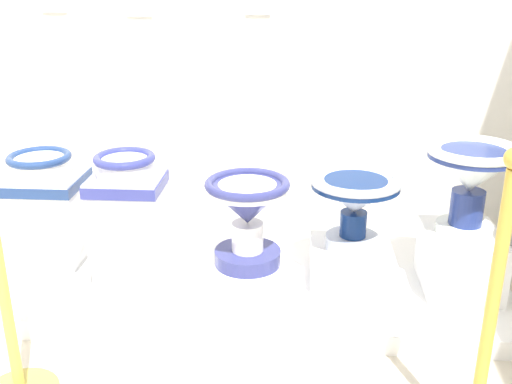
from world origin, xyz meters
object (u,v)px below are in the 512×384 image
plinth_block_central_ornate (248,270)px  plinth_block_broad_patterned (460,260)px  stanchion_post_near_left (10,327)px  antique_toilet_rightmost (44,198)px  plinth_block_squat_floral (133,267)px  antique_toilet_broad_patterned (472,172)px  antique_toilet_squat_floral (128,206)px  plinth_block_slender_white (351,262)px  stanchion_post_near_right (482,366)px  plinth_block_rightmost (52,251)px  antique_toilet_central_ornate (247,210)px  antique_toilet_slender_white (355,197)px  info_placard_second (138,1)px

plinth_block_central_ornate → plinth_block_broad_patterned: (0.96, -0.01, 0.10)m
plinth_block_broad_patterned → stanchion_post_near_left: (-1.73, -0.78, 0.07)m
antique_toilet_rightmost → plinth_block_squat_floral: antique_toilet_rightmost is taller
plinth_block_squat_floral → antique_toilet_broad_patterned: size_ratio=0.73×
antique_toilet_squat_floral → plinth_block_slender_white: antique_toilet_squat_floral is taller
plinth_block_central_ornate → stanchion_post_near_right: bearing=-49.2°
plinth_block_rightmost → antique_toilet_squat_floral: antique_toilet_squat_floral is taller
antique_toilet_rightmost → antique_toilet_central_ornate: 0.99m
antique_toilet_broad_patterned → stanchion_post_near_left: 1.92m
antique_toilet_rightmost → antique_toilet_central_ornate: size_ratio=1.07×
antique_toilet_squat_floral → antique_toilet_broad_patterned: size_ratio=1.24×
antique_toilet_slender_white → antique_toilet_broad_patterned: bearing=-6.6°
plinth_block_slender_white → stanchion_post_near_left: stanchion_post_near_left is taller
stanchion_post_near_left → antique_toilet_broad_patterned: bearing=24.2°
plinth_block_rightmost → antique_toilet_squat_floral: (0.45, -0.13, 0.31)m
plinth_block_squat_floral → antique_toilet_broad_patterned: bearing=1.0°
plinth_block_slender_white → plinth_block_rightmost: bearing=178.0°
antique_toilet_rightmost → plinth_block_central_ornate: antique_toilet_rightmost is taller
plinth_block_squat_floral → stanchion_post_near_left: 0.80m
antique_toilet_broad_patterned → stanchion_post_near_right: 0.98m
antique_toilet_central_ornate → stanchion_post_near_right: stanchion_post_near_right is taller
antique_toilet_central_ornate → antique_toilet_slender_white: (0.48, 0.04, 0.06)m
antique_toilet_central_ornate → antique_toilet_rightmost: bearing=174.7°
plinth_block_rightmost → stanchion_post_near_left: 0.92m
plinth_block_central_ornate → antique_toilet_rightmost: bearing=174.7°
plinth_block_squat_floral → plinth_block_broad_patterned: plinth_block_broad_patterned is taller
plinth_block_squat_floral → plinth_block_central_ornate: 0.54m
stanchion_post_near_right → info_placard_second: bearing=133.5°
plinth_block_central_ornate → antique_toilet_central_ornate: antique_toilet_central_ornate is taller
antique_toilet_central_ornate → antique_toilet_slender_white: bearing=4.8°
plinth_block_slender_white → plinth_block_broad_patterned: (0.48, -0.06, 0.06)m
stanchion_post_near_left → info_placard_second: bearing=81.9°
plinth_block_slender_white → plinth_block_broad_patterned: bearing=-6.6°
antique_toilet_central_ornate → plinth_block_slender_white: bearing=4.8°
plinth_block_central_ornate → antique_toilet_slender_white: 0.61m
plinth_block_broad_patterned → plinth_block_rightmost: bearing=176.9°
plinth_block_slender_white → stanchion_post_near_right: 1.03m
plinth_block_squat_floral → antique_toilet_squat_floral: size_ratio=0.59×
plinth_block_squat_floral → plinth_block_slender_white: size_ratio=0.77×
antique_toilet_squat_floral → antique_toilet_rightmost: bearing=163.4°
antique_toilet_central_ornate → plinth_block_broad_patterned: (0.96, -0.01, -0.21)m
antique_toilet_squat_floral → antique_toilet_slender_white: (1.02, 0.08, 0.04)m
antique_toilet_squat_floral → plinth_block_central_ornate: antique_toilet_squat_floral is taller
antique_toilet_rightmost → plinth_block_squat_floral: size_ratio=1.51×
plinth_block_squat_floral → stanchion_post_near_right: stanchion_post_near_right is taller
antique_toilet_central_ornate → antique_toilet_slender_white: antique_toilet_slender_white is taller
antique_toilet_rightmost → antique_toilet_broad_patterned: 1.96m
plinth_block_central_ornate → info_placard_second: bearing=137.8°
plinth_block_broad_patterned → antique_toilet_rightmost: bearing=176.9°
plinth_block_slender_white → antique_toilet_slender_white: bearing=90.0°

